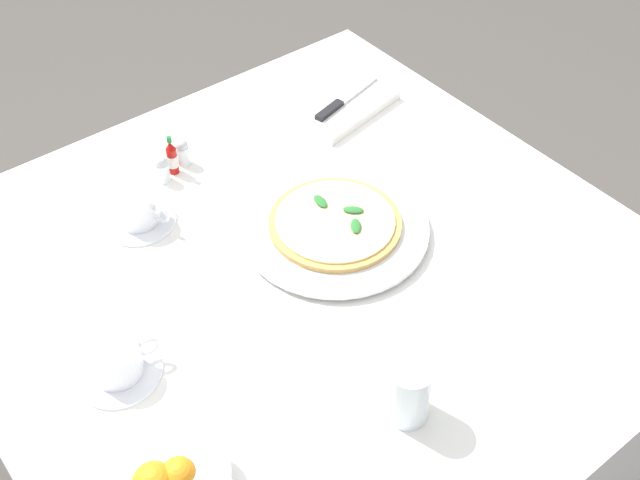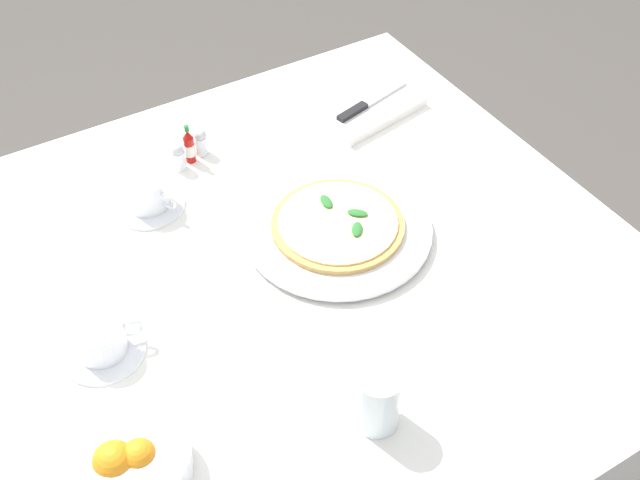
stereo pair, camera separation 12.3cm
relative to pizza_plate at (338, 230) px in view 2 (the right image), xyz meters
name	(u,v)px [view 2 (the right image)]	position (x,y,z in m)	size (l,w,h in m)	color
ground_plane	(307,480)	(-0.09, -0.03, -0.75)	(8.00, 8.00, 0.00)	#4C4742
dining_table	(303,314)	(-0.09, -0.03, -0.14)	(1.09, 1.09, 0.74)	white
pizza_plate	(338,230)	(0.00, 0.00, 0.00)	(0.33, 0.33, 0.02)	white
pizza	(338,224)	(0.00, 0.00, 0.01)	(0.23, 0.23, 0.02)	tan
coffee_cup_near_right	(101,341)	(-0.44, -0.04, 0.02)	(0.13, 0.13, 0.06)	white
coffee_cup_far_right	(147,195)	(-0.26, 0.24, 0.02)	(0.13, 0.13, 0.06)	white
water_glass_far_left	(378,402)	(-0.15, -0.35, 0.03)	(0.07, 0.07, 0.10)	white
napkin_folded	(368,108)	(0.24, 0.28, 0.00)	(0.24, 0.17, 0.02)	white
dinner_knife	(369,102)	(0.25, 0.28, 0.01)	(0.19, 0.07, 0.01)	silver
citrus_bowl	(133,462)	(-0.47, -0.25, 0.01)	(0.15, 0.15, 0.07)	white
hot_sauce_bottle	(189,147)	(-0.14, 0.32, 0.02)	(0.02, 0.02, 0.08)	#B7140F
salt_shaker	(201,143)	(-0.11, 0.33, 0.01)	(0.03, 0.03, 0.06)	white
pepper_shaker	(178,158)	(-0.16, 0.31, 0.01)	(0.03, 0.03, 0.06)	white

